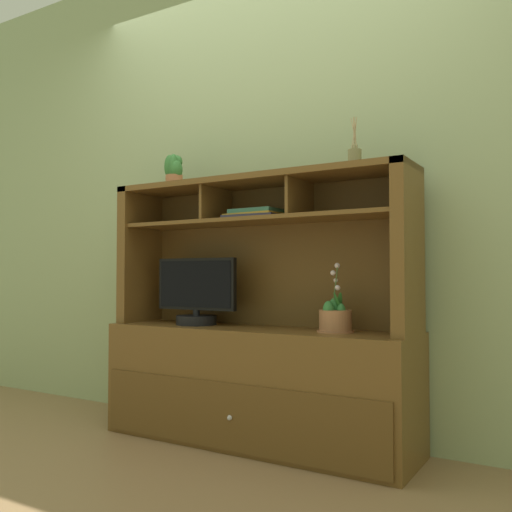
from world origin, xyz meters
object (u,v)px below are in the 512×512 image
Objects in this scene: media_console at (256,361)px; potted_orchid at (335,321)px; tv_monitor at (196,296)px; potted_fern at (334,320)px; magazine_stack_left at (255,214)px; potted_succulent at (174,170)px; diffuser_bottle at (355,158)px.

media_console is 0.48m from potted_orchid.
tv_monitor reaches higher than potted_fern.
magazine_stack_left is at bearing -79.60° from media_console.
magazine_stack_left is (0.00, -0.02, 0.73)m from media_console.
potted_orchid is at bearing -1.80° from media_console.
potted_succulent is at bearing -179.89° from magazine_stack_left.
media_console is 6.66× the size of diffuser_bottle.
potted_fern is at bearing -153.81° from diffuser_bottle.
diffuser_bottle reaches higher than magazine_stack_left.
tv_monitor is 0.71m from potted_succulent.
potted_fern is at bearing 0.46° from tv_monitor.
potted_fern is at bearing -1.21° from magazine_stack_left.
potted_orchid is 2.03× the size of potted_fern.
tv_monitor is 0.55m from magazine_stack_left.
tv_monitor is 1.09m from diffuser_bottle.
magazine_stack_left is 0.57m from diffuser_bottle.
tv_monitor is 2.04× the size of diffuser_bottle.
media_console is 5.42× the size of magazine_stack_left.
diffuser_bottle is at bearing 3.76° from magazine_stack_left.
diffuser_bottle is (0.52, 0.03, 0.24)m from magazine_stack_left.
potted_orchid is (0.43, -0.01, 0.22)m from media_console.
media_console is 0.73m from magazine_stack_left.
potted_succulent is (-0.52, -0.02, 1.01)m from media_console.
potted_orchid is at bearing 88.43° from potted_fern.
tv_monitor is 0.79m from potted_orchid.
magazine_stack_left is 1.61× the size of potted_succulent.
diffuser_bottle is at bearing 19.32° from potted_orchid.
potted_fern is 0.67m from magazine_stack_left.
potted_succulent is at bearing -179.73° from potted_orchid.
media_console is 0.48m from tv_monitor.
magazine_stack_left is (-0.43, 0.01, 0.51)m from potted_fern.
potted_orchid is 1.33× the size of diffuser_bottle.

